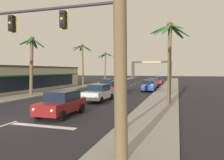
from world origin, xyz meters
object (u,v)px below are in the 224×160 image
at_px(sedan_parked_far_kerb, 152,83).
at_px(palm_right_second, 170,44).
at_px(palm_left_farthest, 106,59).
at_px(sedan_parked_nearest_kerb, 158,81).
at_px(sedan_lead_at_stop_bar, 62,103).
at_px(storefront_strip_left, 22,78).
at_px(sedan_third_in_queue, 99,93).
at_px(town_gateway_arch, 151,67).
at_px(traffic_signal_mast, 67,32).
at_px(sedan_parked_mid_kerb, 149,86).
at_px(sedan_oncoming_far, 107,84).
at_px(palm_left_third, 82,56).
at_px(sedan_fifth_in_queue, 117,87).
at_px(palm_left_second, 32,56).

distance_m(sedan_parked_far_kerb, palm_right_second, 18.48).
bearing_deg(palm_left_farthest, sedan_parked_nearest_kerb, -18.47).
xyz_separation_m(sedan_lead_at_stop_bar, storefront_strip_left, (-14.77, 13.74, 1.01)).
relative_size(sedan_third_in_queue, sedan_parked_far_kerb, 1.01).
distance_m(sedan_parked_nearest_kerb, town_gateway_arch, 32.46).
relative_size(sedan_parked_far_kerb, palm_right_second, 0.61).
bearing_deg(traffic_signal_mast, town_gateway_arch, 92.97).
bearing_deg(town_gateway_arch, storefront_strip_left, -104.14).
xyz_separation_m(sedan_lead_at_stop_bar, town_gateway_arch, (-1.75, 65.42, 3.33)).
relative_size(storefront_strip_left, town_gateway_arch, 1.72).
xyz_separation_m(sedan_lead_at_stop_bar, sedan_parked_mid_kerb, (3.54, 18.61, 0.00)).
xyz_separation_m(sedan_oncoming_far, palm_right_second, (10.35, -13.26, 4.57)).
relative_size(palm_left_third, palm_right_second, 1.08).
relative_size(sedan_lead_at_stop_bar, palm_right_second, 0.60).
relative_size(palm_left_third, storefront_strip_left, 0.32).
xyz_separation_m(sedan_fifth_in_queue, palm_left_third, (-9.30, 9.05, 4.89)).
bearing_deg(sedan_parked_nearest_kerb, town_gateway_arch, 99.35).
xyz_separation_m(palm_left_farthest, palm_right_second, (16.70, -31.04, -0.50)).
bearing_deg(town_gateway_arch, sedan_third_in_queue, -88.30).
bearing_deg(sedan_parked_mid_kerb, sedan_lead_at_stop_bar, -100.78).
height_order(sedan_parked_mid_kerb, palm_left_second, palm_left_second).
height_order(palm_right_second, storefront_strip_left, palm_right_second).
xyz_separation_m(sedan_lead_at_stop_bar, palm_left_second, (-9.26, 8.85, 3.97)).
bearing_deg(palm_left_third, palm_left_second, -89.28).
height_order(sedan_third_in_queue, sedan_parked_far_kerb, same).
xyz_separation_m(traffic_signal_mast, palm_left_farthest, (-11.65, 40.42, 0.78)).
distance_m(palm_left_second, palm_right_second, 16.19).
bearing_deg(sedan_parked_mid_kerb, palm_left_third, 159.70).
height_order(sedan_third_in_queue, sedan_parked_mid_kerb, same).
bearing_deg(town_gateway_arch, palm_left_third, -100.37).
height_order(sedan_lead_at_stop_bar, town_gateway_arch, town_gateway_arch).
bearing_deg(traffic_signal_mast, palm_left_second, 134.44).
relative_size(sedan_third_in_queue, palm_left_second, 0.63).
xyz_separation_m(sedan_parked_mid_kerb, palm_left_second, (-12.80, -9.76, 3.97)).
bearing_deg(palm_left_third, sedan_third_in_queue, -59.88).
xyz_separation_m(sedan_fifth_in_queue, palm_right_second, (6.95, -7.37, 4.57)).
relative_size(palm_right_second, storefront_strip_left, 0.30).
xyz_separation_m(sedan_oncoming_far, sedan_parked_far_kerb, (6.87, 4.31, 0.00)).
bearing_deg(sedan_oncoming_far, palm_right_second, -52.03).
height_order(sedan_fifth_in_queue, sedan_parked_mid_kerb, same).
distance_m(palm_right_second, town_gateway_arch, 59.07).
bearing_deg(sedan_lead_at_stop_bar, palm_right_second, 45.68).
bearing_deg(palm_left_third, palm_right_second, -45.29).
distance_m(sedan_lead_at_stop_bar, storefront_strip_left, 20.20).
height_order(sedan_parked_mid_kerb, storefront_strip_left, storefront_strip_left).
relative_size(traffic_signal_mast, sedan_third_in_queue, 2.30).
distance_m(sedan_parked_mid_kerb, storefront_strip_left, 18.97).
height_order(sedan_oncoming_far, storefront_strip_left, storefront_strip_left).
height_order(sedan_parked_far_kerb, palm_left_third, palm_left_third).
relative_size(sedan_parked_nearest_kerb, palm_left_second, 0.63).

